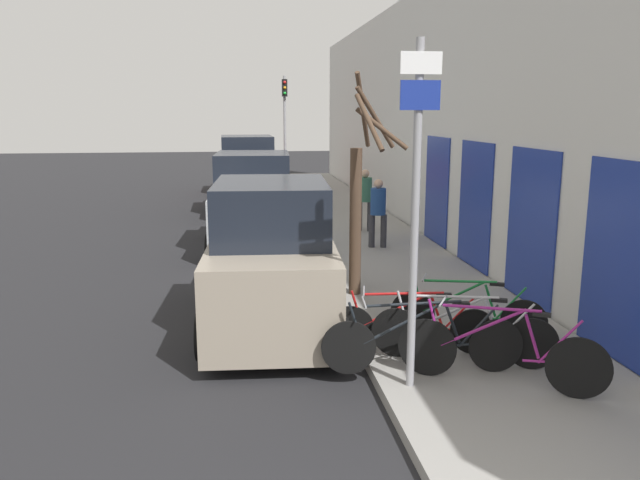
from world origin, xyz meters
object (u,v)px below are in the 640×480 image
at_px(bicycle_0, 500,353).
at_px(parked_car_1, 254,206).
at_px(pedestrian_far, 365,196).
at_px(signpost, 416,204).
at_px(bicycle_1, 423,342).
at_px(parked_car_3, 246,168).
at_px(street_tree, 359,198).
at_px(bicycle_4, 467,313).
at_px(bicycle_2, 463,334).
at_px(parked_car_0, 272,261).
at_px(traffic_light, 285,119).
at_px(pedestrian_near, 378,208).
at_px(bicycle_3, 412,325).
at_px(parked_car_2, 248,179).

height_order(bicycle_0, parked_car_1, parked_car_1).
relative_size(bicycle_0, pedestrian_far, 1.28).
bearing_deg(signpost, bicycle_1, 54.10).
bearing_deg(parked_car_3, street_tree, -83.94).
relative_size(signpost, bicycle_4, 1.96).
bearing_deg(bicycle_2, bicycle_0, -144.82).
distance_m(bicycle_1, parked_car_3, 19.13).
height_order(bicycle_1, bicycle_2, bicycle_1).
bearing_deg(pedestrian_far, parked_car_0, -94.66).
xyz_separation_m(bicycle_0, traffic_light, (-1.09, 17.76, 2.47)).
bearing_deg(signpost, pedestrian_near, 80.05).
relative_size(parked_car_0, parked_car_1, 1.04).
distance_m(bicycle_0, bicycle_2, 0.75).
bearing_deg(bicycle_2, pedestrian_near, 17.53).
bearing_deg(bicycle_4, bicycle_3, 135.33).
bearing_deg(bicycle_4, parked_car_1, 44.59).
relative_size(signpost, bicycle_0, 1.85).
height_order(signpost, street_tree, signpost).
xyz_separation_m(signpost, parked_car_0, (-1.46, 2.72, -1.26)).
distance_m(signpost, parked_car_3, 19.47).
xyz_separation_m(bicycle_4, parked_car_3, (-2.79, 17.98, 0.52)).
height_order(bicycle_2, parked_car_1, parked_car_1).
bearing_deg(street_tree, traffic_light, 90.80).
distance_m(signpost, bicycle_1, 1.81).
xyz_separation_m(parked_car_3, street_tree, (1.71, -15.54, 0.81)).
bearing_deg(parked_car_0, bicycle_3, -40.43).
bearing_deg(bicycle_3, parked_car_0, 58.20).
xyz_separation_m(parked_car_2, pedestrian_far, (3.04, -4.37, -0.03)).
height_order(signpost, traffic_light, traffic_light).
bearing_deg(street_tree, bicycle_1, -88.09).
bearing_deg(bicycle_3, signpost, 175.63).
xyz_separation_m(bicycle_0, bicycle_4, (0.19, 1.55, -0.04)).
bearing_deg(bicycle_1, bicycle_2, -62.69).
bearing_deg(bicycle_4, street_tree, 47.21).
bearing_deg(parked_car_2, pedestrian_far, -56.12).
bearing_deg(parked_car_2, parked_car_3, 88.80).
xyz_separation_m(parked_car_3, pedestrian_far, (3.02, -9.75, 0.07)).
xyz_separation_m(parked_car_2, parked_car_3, (0.02, 5.38, -0.10)).
relative_size(signpost, bicycle_1, 1.58).
distance_m(bicycle_2, pedestrian_near, 7.01).
distance_m(signpost, parked_car_0, 3.34).
height_order(bicycle_3, pedestrian_far, pedestrian_far).
bearing_deg(pedestrian_far, parked_car_2, 142.94).
xyz_separation_m(bicycle_4, traffic_light, (-1.28, 16.21, 2.51)).
height_order(parked_car_1, parked_car_3, parked_car_1).
height_order(parked_car_0, parked_car_3, parked_car_3).
xyz_separation_m(signpost, street_tree, (0.13, 3.83, -0.46)).
bearing_deg(bicycle_1, traffic_light, 6.78).
distance_m(bicycle_2, pedestrian_far, 9.08).
bearing_deg(pedestrian_near, parked_car_2, -51.83).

